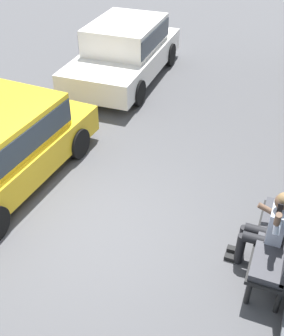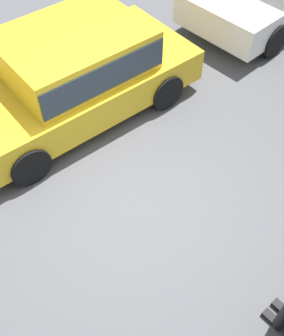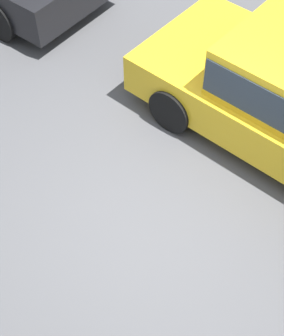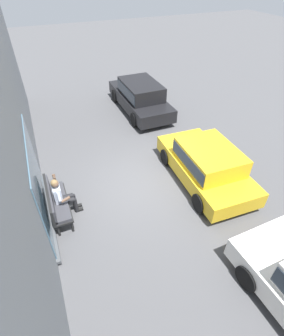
{
  "view_description": "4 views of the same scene",
  "coord_description": "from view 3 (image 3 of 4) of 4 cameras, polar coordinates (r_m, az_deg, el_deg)",
  "views": [
    {
      "loc": [
        4.38,
        2.6,
        4.88
      ],
      "look_at": [
        -0.72,
        0.57,
        0.86
      ],
      "focal_mm": 45.0,
      "sensor_mm": 36.0,
      "label": 1
    },
    {
      "loc": [
        2.15,
        2.6,
        4.85
      ],
      "look_at": [
        -0.02,
        0.14,
        0.91
      ],
      "focal_mm": 45.0,
      "sensor_mm": 36.0,
      "label": 2
    },
    {
      "loc": [
        -1.75,
        2.6,
        5.03
      ],
      "look_at": [
        0.13,
        0.18,
        1.13
      ],
      "focal_mm": 55.0,
      "sensor_mm": 36.0,
      "label": 3
    },
    {
      "loc": [
        -6.23,
        2.6,
        6.25
      ],
      "look_at": [
        -0.37,
        0.16,
        1.12
      ],
      "focal_mm": 28.0,
      "sensor_mm": 36.0,
      "label": 4
    }
  ],
  "objects": [
    {
      "name": "ground_plane",
      "position": [
        5.93,
        2.07,
        -6.35
      ],
      "size": [
        60.0,
        60.0,
        0.0
      ],
      "primitive_type": "plane",
      "color": "#4C4C4F"
    }
  ]
}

